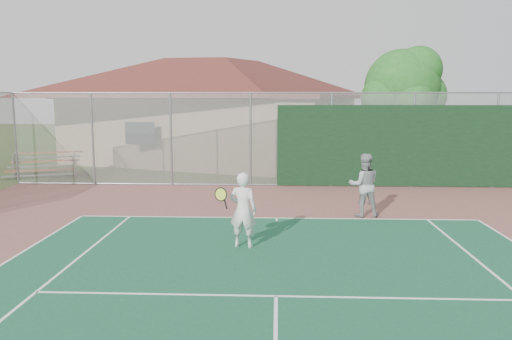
% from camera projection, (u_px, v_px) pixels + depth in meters
% --- Properties ---
extents(back_fence, '(20.08, 0.11, 3.53)m').
position_uv_depth(back_fence, '(334.00, 142.00, 18.51)').
color(back_fence, gray).
rests_on(back_fence, ground).
extents(clubhouse, '(16.85, 13.82, 6.27)m').
position_uv_depth(clubhouse, '(214.00, 100.00, 26.21)').
color(clubhouse, tan).
rests_on(clubhouse, ground).
extents(bleachers, '(3.16, 2.39, 1.00)m').
position_uv_depth(bleachers, '(45.00, 164.00, 21.18)').
color(bleachers, '#B64C2A').
rests_on(bleachers, ground).
extents(tree, '(4.02, 3.81, 5.61)m').
position_uv_depth(tree, '(404.00, 89.00, 22.69)').
color(tree, '#3B2915').
rests_on(tree, ground).
extents(player_white_front, '(0.96, 0.66, 1.69)m').
position_uv_depth(player_white_front, '(243.00, 210.00, 11.03)').
color(player_white_front, silver).
rests_on(player_white_front, ground).
extents(player_grey_back, '(0.89, 0.71, 1.77)m').
position_uv_depth(player_grey_back, '(364.00, 186.00, 13.92)').
color(player_grey_back, '#989A9D').
rests_on(player_grey_back, ground).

